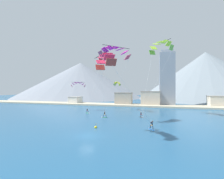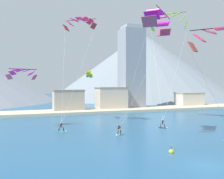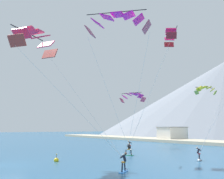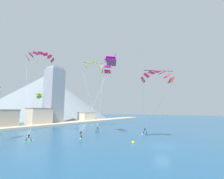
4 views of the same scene
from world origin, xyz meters
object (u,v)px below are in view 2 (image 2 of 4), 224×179
at_px(parafoil_kite_distant_low_drift, 89,73).
at_px(race_marker_buoy, 171,152).
at_px(parafoil_kite_far_left, 158,20).
at_px(parafoil_kite_near_lead, 169,20).
at_px(parafoil_kite_near_trail, 221,36).
at_px(kitesurfer_near_lead, 164,125).
at_px(kitesurfer_mid_center, 62,129).
at_px(parafoil_kite_distant_high_outer, 22,73).
at_px(parafoil_kite_mid_center, 80,23).
at_px(kitesurfer_far_left, 118,132).

relative_size(parafoil_kite_distant_low_drift, race_marker_buoy, 3.82).
bearing_deg(parafoil_kite_far_left, race_marker_buoy, -107.65).
distance_m(parafoil_kite_far_left, race_marker_buoy, 18.65).
relative_size(parafoil_kite_near_lead, parafoil_kite_near_trail, 1.76).
height_order(kitesurfer_near_lead, kitesurfer_mid_center, same).
relative_size(parafoil_kite_distant_high_outer, race_marker_buoy, 5.29).
bearing_deg(parafoil_kite_distant_low_drift, parafoil_kite_near_trail, -79.69).
bearing_deg(parafoil_kite_distant_high_outer, parafoil_kite_mid_center, 3.81).
relative_size(parafoil_kite_near_lead, parafoil_kite_distant_low_drift, 5.69).
distance_m(kitesurfer_mid_center, parafoil_kite_mid_center, 20.75).
distance_m(kitesurfer_near_lead, parafoil_kite_mid_center, 25.26).
height_order(kitesurfer_mid_center, parafoil_kite_far_left, parafoil_kite_far_left).
xyz_separation_m(kitesurfer_near_lead, parafoil_kite_near_lead, (5.46, 7.01, 21.43)).
xyz_separation_m(kitesurfer_far_left, parafoil_kite_far_left, (4.38, -4.33, 16.76)).
distance_m(kitesurfer_far_left, parafoil_kite_mid_center, 22.95).
bearing_deg(race_marker_buoy, parafoil_kite_distant_low_drift, 95.04).
distance_m(kitesurfer_near_lead, race_marker_buoy, 16.69).
distance_m(parafoil_kite_far_left, parafoil_kite_distant_low_drift, 22.61).
bearing_deg(parafoil_kite_mid_center, kitesurfer_near_lead, -31.78).
relative_size(parafoil_kite_mid_center, parafoil_kite_far_left, 1.15).
height_order(kitesurfer_mid_center, parafoil_kite_near_lead, parafoil_kite_near_lead).
bearing_deg(kitesurfer_mid_center, parafoil_kite_distant_high_outer, 141.15).
bearing_deg(kitesurfer_far_left, parafoil_kite_near_trail, -70.30).
height_order(parafoil_kite_distant_low_drift, race_marker_buoy, parafoil_kite_distant_low_drift).
distance_m(parafoil_kite_near_lead, parafoil_kite_mid_center, 19.30).
bearing_deg(parafoil_kite_far_left, parafoil_kite_near_trail, -84.18).
relative_size(kitesurfer_far_left, parafoil_kite_near_lead, 0.08).
relative_size(kitesurfer_near_lead, parafoil_kite_far_left, 0.10).
distance_m(kitesurfer_mid_center, kitesurfer_far_left, 9.77).
relative_size(parafoil_kite_far_left, parafoil_kite_distant_low_drift, 4.36).
relative_size(kitesurfer_near_lead, parafoil_kite_distant_low_drift, 0.43).
bearing_deg(race_marker_buoy, parafoil_kite_far_left, 72.35).
distance_m(parafoil_kite_mid_center, parafoil_kite_distant_low_drift, 11.21).
distance_m(parafoil_kite_near_trail, parafoil_kite_distant_low_drift, 32.68).
distance_m(parafoil_kite_near_lead, parafoil_kite_distant_high_outer, 32.03).
bearing_deg(parafoil_kite_distant_low_drift, kitesurfer_mid_center, -124.67).
height_order(parafoil_kite_far_left, parafoil_kite_distant_low_drift, parafoil_kite_far_left).
xyz_separation_m(parafoil_kite_far_left, parafoil_kite_distant_low_drift, (-4.71, 21.01, -6.91)).
bearing_deg(parafoil_kite_far_left, kitesurfer_near_lead, 52.55).
relative_size(parafoil_kite_near_lead, parafoil_kite_mid_center, 1.13).
bearing_deg(parafoil_kite_distant_high_outer, parafoil_kite_near_trail, -53.42).
bearing_deg(kitesurfer_near_lead, kitesurfer_mid_center, 171.54).
bearing_deg(parafoil_kite_near_lead, parafoil_kite_distant_low_drift, 158.16).
height_order(kitesurfer_far_left, race_marker_buoy, kitesurfer_far_left).
height_order(kitesurfer_mid_center, parafoil_kite_near_trail, parafoil_kite_near_trail).
relative_size(kitesurfer_far_left, race_marker_buoy, 1.72).
bearing_deg(parafoil_kite_mid_center, parafoil_kite_distant_low_drift, 57.40).
bearing_deg(parafoil_kite_far_left, kitesurfer_mid_center, 139.77).
height_order(parafoil_kite_far_left, parafoil_kite_distant_high_outer, parafoil_kite_far_left).
bearing_deg(kitesurfer_mid_center, parafoil_kite_near_trail, -58.09).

